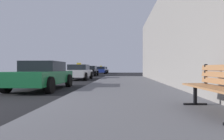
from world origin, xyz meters
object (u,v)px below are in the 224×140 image
Objects in this scene: bench at (219,84)px; car_white at (79,72)px; car_black at (89,71)px; car_blue at (101,70)px; car_silver at (103,70)px; car_green at (42,75)px.

car_white is at bearing 110.45° from bench.
car_black is 0.89× the size of car_blue.
car_blue is 1.09× the size of car_silver.
car_white reaches higher than bench.
car_blue reaches higher than car_green.
car_blue reaches higher than car_silver.
car_blue reaches higher than bench.
car_blue is (-0.06, 25.17, 0.00)m from car_green.
bench is 0.43× the size of car_silver.
car_black is (-0.55, 15.88, 0.00)m from car_green.
car_white is 17.38m from car_blue.
bench is 7.29m from car_green.
bench is at bearing 98.47° from car_silver.
car_silver is at bearing 96.04° from bench.
car_black is 16.77m from car_silver.
bench is 13.88m from car_white.
car_green is 0.96× the size of car_white.
car_white is at bearing -89.24° from car_green.
car_green is (-5.29, 5.01, -0.02)m from bench.
car_black is (-0.45, 8.09, -0.00)m from car_white.
bench is at bearing 112.88° from car_white.
car_black reaches higher than bench.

